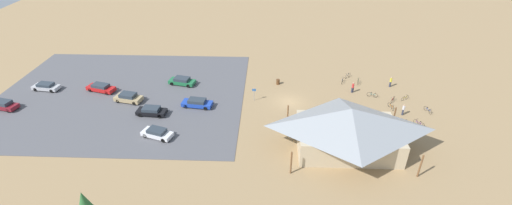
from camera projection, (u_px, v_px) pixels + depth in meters
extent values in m
plane|color=#9E7F56|center=(290.00, 102.00, 55.61)|extent=(160.00, 160.00, 0.00)
cube|color=#56565B|center=(122.00, 94.00, 57.70)|extent=(39.87, 31.96, 0.05)
cube|color=#C6B28E|center=(347.00, 138.00, 44.88)|extent=(12.56, 7.96, 3.18)
pyramid|color=#93999E|center=(350.00, 118.00, 43.35)|extent=(15.17, 10.57, 2.79)
cylinder|color=brown|center=(394.00, 117.00, 49.00)|extent=(0.20, 0.20, 3.18)
cylinder|color=brown|center=(288.00, 115.00, 49.48)|extent=(0.20, 0.20, 3.18)
cylinder|color=brown|center=(420.00, 166.00, 40.27)|extent=(0.20, 0.20, 3.18)
cylinder|color=brown|center=(291.00, 163.00, 40.76)|extent=(0.20, 0.20, 3.18)
cylinder|color=brown|center=(278.00, 82.00, 60.61)|extent=(0.60, 0.60, 0.90)
cylinder|color=#99999E|center=(254.00, 94.00, 55.51)|extent=(0.08, 0.08, 2.20)
cube|color=#1959B2|center=(254.00, 90.00, 55.10)|extent=(0.56, 0.04, 0.40)
torus|color=black|center=(358.00, 83.00, 60.45)|extent=(0.20, 0.71, 0.72)
torus|color=black|center=(358.00, 80.00, 61.27)|extent=(0.20, 0.71, 0.72)
cylinder|color=#1E7F38|center=(358.00, 81.00, 60.80)|extent=(0.24, 0.90, 0.04)
cylinder|color=#1E7F38|center=(358.00, 81.00, 60.60)|extent=(0.04, 0.04, 0.46)
cube|color=black|center=(358.00, 80.00, 60.48)|extent=(0.12, 0.21, 0.05)
cylinder|color=#1E7F38|center=(358.00, 79.00, 61.06)|extent=(0.04, 0.04, 0.49)
cylinder|color=black|center=(359.00, 78.00, 60.94)|extent=(0.48, 0.14, 0.03)
torus|color=black|center=(402.00, 99.00, 55.79)|extent=(0.56, 0.39, 0.65)
torus|color=black|center=(407.00, 97.00, 56.27)|extent=(0.56, 0.39, 0.65)
cylinder|color=yellow|center=(405.00, 98.00, 55.97)|extent=(0.84, 0.58, 0.04)
cylinder|color=yellow|center=(404.00, 98.00, 55.85)|extent=(0.04, 0.04, 0.36)
cube|color=black|center=(404.00, 97.00, 55.76)|extent=(0.21, 0.18, 0.05)
cylinder|color=yellow|center=(407.00, 96.00, 56.10)|extent=(0.04, 0.04, 0.45)
cylinder|color=black|center=(407.00, 95.00, 55.99)|extent=(0.29, 0.42, 0.03)
torus|color=black|center=(349.00, 75.00, 63.09)|extent=(0.54, 0.56, 0.74)
torus|color=black|center=(346.00, 77.00, 62.52)|extent=(0.54, 0.56, 0.74)
cylinder|color=#B7B7BC|center=(348.00, 75.00, 62.74)|extent=(0.64, 0.66, 0.04)
cylinder|color=#B7B7BC|center=(348.00, 74.00, 62.80)|extent=(0.04, 0.04, 0.41)
cube|color=black|center=(349.00, 73.00, 62.70)|extent=(0.20, 0.20, 0.05)
cylinder|color=#B7B7BC|center=(347.00, 75.00, 62.46)|extent=(0.04, 0.04, 0.47)
cylinder|color=black|center=(347.00, 74.00, 62.34)|extent=(0.37, 0.36, 0.03)
torus|color=black|center=(389.00, 105.00, 54.31)|extent=(0.20, 0.67, 0.68)
torus|color=black|center=(393.00, 108.00, 53.46)|extent=(0.20, 0.67, 0.68)
cylinder|color=orange|center=(391.00, 106.00, 53.83)|extent=(0.26, 0.91, 0.04)
cylinder|color=orange|center=(390.00, 105.00, 53.93)|extent=(0.04, 0.04, 0.41)
cube|color=black|center=(391.00, 103.00, 53.83)|extent=(0.13, 0.21, 0.05)
cylinder|color=orange|center=(393.00, 106.00, 53.43)|extent=(0.04, 0.04, 0.44)
cylinder|color=black|center=(393.00, 105.00, 53.32)|extent=(0.47, 0.15, 0.03)
torus|color=black|center=(422.00, 125.00, 49.51)|extent=(0.47, 0.58, 0.71)
torus|color=black|center=(416.00, 122.00, 50.23)|extent=(0.47, 0.58, 0.71)
cylinder|color=#722D9E|center=(419.00, 123.00, 49.81)|extent=(0.63, 0.78, 0.04)
cylinder|color=#722D9E|center=(421.00, 123.00, 49.63)|extent=(0.04, 0.04, 0.40)
cube|color=black|center=(421.00, 122.00, 49.53)|extent=(0.19, 0.21, 0.05)
cylinder|color=#722D9E|center=(417.00, 121.00, 50.03)|extent=(0.04, 0.04, 0.50)
cylinder|color=black|center=(417.00, 119.00, 49.90)|extent=(0.40, 0.33, 0.03)
torus|color=black|center=(425.00, 108.00, 53.41)|extent=(0.25, 0.65, 0.67)
torus|color=black|center=(430.00, 112.00, 52.51)|extent=(0.25, 0.65, 0.67)
cylinder|color=#2347B7|center=(428.00, 109.00, 52.90)|extent=(0.35, 0.96, 0.04)
cylinder|color=#2347B7|center=(427.00, 108.00, 53.03)|extent=(0.04, 0.04, 0.36)
cube|color=black|center=(428.00, 107.00, 52.94)|extent=(0.14, 0.22, 0.05)
cylinder|color=#2347B7|center=(430.00, 110.00, 52.50)|extent=(0.04, 0.04, 0.42)
cylinder|color=black|center=(431.00, 109.00, 52.39)|extent=(0.47, 0.18, 0.03)
torus|color=black|center=(342.00, 82.00, 60.72)|extent=(0.24, 0.65, 0.67)
torus|color=black|center=(343.00, 80.00, 61.57)|extent=(0.24, 0.65, 0.67)
cylinder|color=silver|center=(342.00, 80.00, 61.09)|extent=(0.33, 0.94, 0.04)
cylinder|color=silver|center=(342.00, 80.00, 60.88)|extent=(0.04, 0.04, 0.42)
cube|color=black|center=(342.00, 79.00, 60.78)|extent=(0.14, 0.21, 0.05)
cylinder|color=silver|center=(343.00, 79.00, 61.36)|extent=(0.04, 0.04, 0.49)
cylinder|color=black|center=(343.00, 77.00, 61.23)|extent=(0.47, 0.18, 0.03)
torus|color=black|center=(394.00, 98.00, 55.91)|extent=(0.45, 0.63, 0.74)
torus|color=black|center=(392.00, 101.00, 55.24)|extent=(0.45, 0.63, 0.74)
cylinder|color=red|center=(393.00, 99.00, 55.51)|extent=(0.54, 0.76, 0.04)
cylinder|color=red|center=(393.00, 98.00, 55.60)|extent=(0.04, 0.04, 0.39)
cube|color=black|center=(394.00, 97.00, 55.50)|extent=(0.18, 0.21, 0.05)
cylinder|color=red|center=(392.00, 99.00, 55.19)|extent=(0.04, 0.04, 0.48)
cylinder|color=black|center=(393.00, 98.00, 55.06)|extent=(0.41, 0.30, 0.03)
torus|color=black|center=(369.00, 94.00, 57.00)|extent=(0.71, 0.30, 0.75)
torus|color=black|center=(375.00, 96.00, 56.67)|extent=(0.71, 0.30, 0.75)
cylinder|color=#197A7F|center=(372.00, 94.00, 56.77)|extent=(0.86, 0.35, 0.04)
cylinder|color=#197A7F|center=(371.00, 94.00, 56.78)|extent=(0.04, 0.04, 0.45)
cube|color=black|center=(372.00, 92.00, 56.66)|extent=(0.22, 0.14, 0.05)
cylinder|color=#197A7F|center=(375.00, 94.00, 56.58)|extent=(0.04, 0.04, 0.49)
cylinder|color=black|center=(375.00, 93.00, 56.46)|extent=(0.20, 0.46, 0.03)
cube|color=tan|center=(129.00, 98.00, 55.44)|extent=(4.53, 2.67, 0.65)
cube|color=#2D3842|center=(128.00, 95.00, 55.13)|extent=(2.66, 2.07, 0.56)
cylinder|color=black|center=(118.00, 101.00, 55.19)|extent=(0.67, 0.35, 0.64)
cylinder|color=black|center=(124.00, 96.00, 56.53)|extent=(0.67, 0.35, 0.64)
cylinder|color=black|center=(134.00, 103.00, 54.59)|extent=(0.67, 0.35, 0.64)
cylinder|color=black|center=(140.00, 98.00, 55.93)|extent=(0.67, 0.35, 0.64)
cube|color=black|center=(152.00, 112.00, 52.16)|extent=(4.47, 2.16, 0.56)
cube|color=#2D3842|center=(151.00, 109.00, 51.89)|extent=(2.55, 1.78, 0.48)
cylinder|color=black|center=(140.00, 115.00, 51.74)|extent=(0.66, 0.27, 0.64)
cylinder|color=black|center=(144.00, 109.00, 53.08)|extent=(0.66, 0.27, 0.64)
cylinder|color=black|center=(160.00, 116.00, 51.43)|extent=(0.66, 0.27, 0.64)
cylinder|color=black|center=(163.00, 111.00, 52.77)|extent=(0.66, 0.27, 0.64)
cube|color=#1E6B3D|center=(182.00, 82.00, 60.43)|extent=(4.77, 2.83, 0.56)
cube|color=#2D3842|center=(182.00, 79.00, 60.16)|extent=(2.81, 2.16, 0.50)
cylinder|color=black|center=(172.00, 84.00, 60.20)|extent=(0.67, 0.36, 0.64)
cylinder|color=black|center=(176.00, 79.00, 61.54)|extent=(0.67, 0.36, 0.64)
cylinder|color=black|center=(188.00, 86.00, 59.50)|extent=(0.67, 0.36, 0.64)
cylinder|color=black|center=(192.00, 82.00, 60.84)|extent=(0.67, 0.36, 0.64)
cube|color=#BCBCC1|center=(46.00, 87.00, 58.73)|extent=(4.55, 2.26, 0.56)
cube|color=#2D3842|center=(45.00, 84.00, 58.46)|extent=(2.62, 1.81, 0.47)
cylinder|color=black|center=(36.00, 90.00, 58.41)|extent=(0.66, 0.30, 0.64)
cylinder|color=black|center=(42.00, 85.00, 59.66)|extent=(0.66, 0.30, 0.64)
cylinder|color=black|center=(52.00, 91.00, 57.97)|extent=(0.66, 0.30, 0.64)
cylinder|color=black|center=(57.00, 87.00, 59.23)|extent=(0.66, 0.30, 0.64)
cube|color=#1E42B2|center=(197.00, 104.00, 54.14)|extent=(4.85, 2.42, 0.57)
cube|color=#2D3842|center=(197.00, 101.00, 53.87)|extent=(2.79, 1.92, 0.49)
cylinder|color=black|center=(186.00, 106.00, 53.82)|extent=(0.66, 0.31, 0.64)
cylinder|color=black|center=(189.00, 101.00, 55.14)|extent=(0.66, 0.31, 0.64)
cylinder|color=black|center=(206.00, 108.00, 53.34)|extent=(0.66, 0.31, 0.64)
cylinder|color=black|center=(209.00, 103.00, 54.66)|extent=(0.66, 0.31, 0.64)
cube|color=red|center=(101.00, 88.00, 58.33)|extent=(5.05, 2.94, 0.60)
cube|color=#2D3842|center=(100.00, 86.00, 58.05)|extent=(2.97, 2.18, 0.47)
cylinder|color=black|center=(90.00, 90.00, 58.25)|extent=(0.68, 0.39, 0.64)
cylinder|color=black|center=(96.00, 86.00, 59.47)|extent=(0.68, 0.39, 0.64)
cylinder|color=black|center=(107.00, 93.00, 57.40)|extent=(0.68, 0.39, 0.64)
cylinder|color=black|center=(112.00, 89.00, 58.61)|extent=(0.68, 0.39, 0.64)
cube|color=maroon|center=(4.00, 106.00, 53.59)|extent=(4.61, 2.60, 0.60)
cube|color=#2D3842|center=(2.00, 102.00, 53.30)|extent=(2.70, 1.99, 0.55)
cylinder|color=black|center=(1.00, 103.00, 54.63)|extent=(0.67, 0.35, 0.64)
cylinder|color=black|center=(8.00, 111.00, 52.76)|extent=(0.67, 0.35, 0.64)
cylinder|color=black|center=(16.00, 106.00, 53.99)|extent=(0.67, 0.35, 0.64)
cube|color=white|center=(157.00, 134.00, 47.40)|extent=(4.53, 2.97, 0.56)
cube|color=#2D3842|center=(157.00, 131.00, 47.14)|extent=(2.71, 2.19, 0.48)
cylinder|color=black|center=(145.00, 136.00, 47.32)|extent=(0.68, 0.41, 0.64)
cylinder|color=black|center=(152.00, 130.00, 48.53)|extent=(0.68, 0.41, 0.64)
cylinder|color=black|center=(163.00, 140.00, 46.46)|extent=(0.68, 0.41, 0.64)
cylinder|color=black|center=(170.00, 134.00, 47.67)|extent=(0.68, 0.41, 0.64)
cube|color=#2D3347|center=(352.00, 90.00, 58.11)|extent=(0.38, 0.34, 0.89)
cylinder|color=red|center=(353.00, 86.00, 57.71)|extent=(0.36, 0.36, 0.70)
sphere|color=tan|center=(353.00, 83.00, 57.46)|extent=(0.24, 0.24, 0.24)
cube|color=#2D3347|center=(403.00, 112.00, 52.24)|extent=(0.35, 0.39, 0.94)
cylinder|color=silver|center=(404.00, 108.00, 51.85)|extent=(0.36, 0.36, 0.56)
sphere|color=tan|center=(404.00, 105.00, 51.65)|extent=(0.24, 0.24, 0.24)
cube|color=#2D3347|center=(390.00, 84.00, 59.82)|extent=(0.38, 0.40, 0.94)
cylinder|color=yellow|center=(391.00, 80.00, 59.41)|extent=(0.36, 0.36, 0.65)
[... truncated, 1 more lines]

